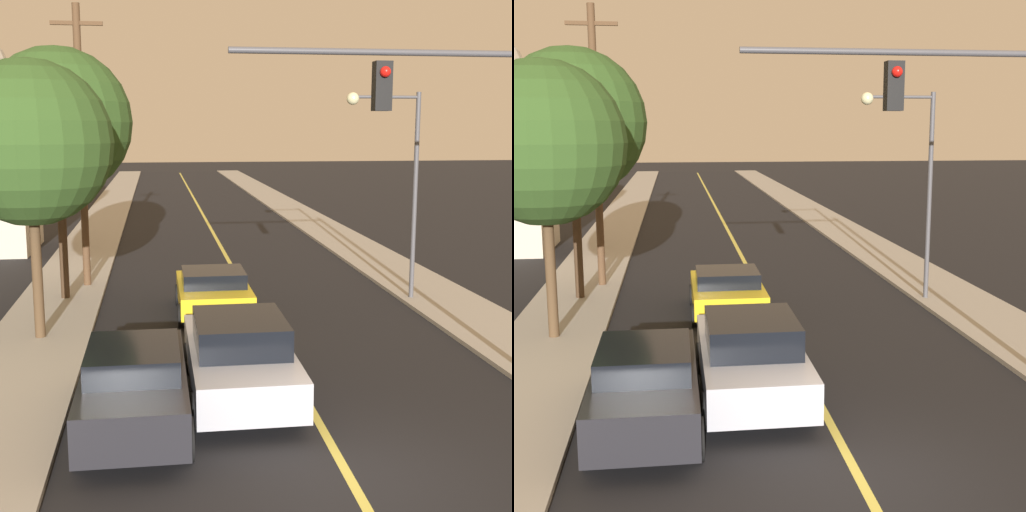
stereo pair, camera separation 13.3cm
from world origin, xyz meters
The scene contains 12 objects.
ground_plane centered at (0.00, 0.00, 0.00)m, with size 200.00×200.00×0.00m, color black.
road_surface centered at (0.00, 36.00, 0.01)m, with size 9.01×80.00×0.01m.
sidewalk_left centered at (-5.76, 36.00, 0.06)m, with size 2.50×80.00×0.12m.
sidewalk_right centered at (5.76, 36.00, 0.06)m, with size 2.50×80.00×0.12m.
car_near_lane_front centered at (-1.26, 3.58, 0.83)m, with size 2.06×4.73×1.65m.
car_near_lane_second centered at (-1.26, 9.92, 0.69)m, with size 2.08×3.84×1.31m.
car_outer_lane_front centered at (-3.24, 2.32, 0.82)m, with size 1.90×4.42×1.56m.
traffic_signal_mast centered at (3.40, 3.42, 4.76)m, with size 6.45×0.42×6.72m.
streetlamp_right centered at (4.27, 10.68, 4.17)m, with size 2.23×0.36×6.12m.
utility_pole_left centered at (-5.11, 13.82, 4.73)m, with size 1.60×0.24×8.88m.
tree_left_near centered at (-5.71, 7.91, 4.85)m, with size 3.94×3.94×6.71m.
tree_left_far centered at (-5.60, 12.07, 5.37)m, with size 4.36×4.36×7.43m.
Camera 2 is at (-2.66, -9.68, 5.23)m, focal length 50.00 mm.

